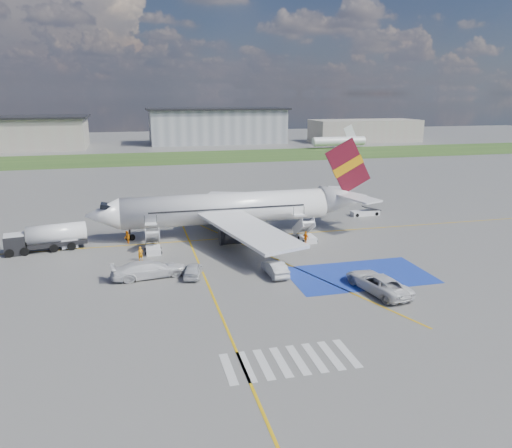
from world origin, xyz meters
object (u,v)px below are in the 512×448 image
at_px(fuel_tanker, 47,240).
at_px(belt_loader, 365,213).
at_px(gpu_cart, 69,243).
at_px(van_white_a, 378,280).
at_px(van_white_b, 150,267).
at_px(airliner, 238,208).
at_px(car_silver_b, 275,268).
at_px(car_silver_a, 193,270).

height_order(fuel_tanker, belt_loader, fuel_tanker).
xyz_separation_m(gpu_cart, van_white_a, (28.64, -20.55, 0.41)).
height_order(belt_loader, van_white_b, van_white_b).
distance_m(van_white_a, van_white_b, 21.81).
bearing_deg(fuel_tanker, airliner, -5.83).
xyz_separation_m(fuel_tanker, car_silver_b, (23.09, -14.24, -0.53)).
xyz_separation_m(airliner, belt_loader, (20.41, 5.02, -3.05)).
bearing_deg(belt_loader, gpu_cart, -173.05).
bearing_deg(belt_loader, van_white_a, -116.37).
distance_m(gpu_cart, car_silver_b, 25.18).
bearing_deg(car_silver_a, belt_loader, -130.83).
bearing_deg(fuel_tanker, gpu_cart, -8.17).
height_order(gpu_cart, van_white_a, van_white_a).
relative_size(car_silver_a, van_white_b, 0.72).
bearing_deg(car_silver_b, fuel_tanker, -34.91).
bearing_deg(airliner, belt_loader, 13.83).
bearing_deg(car_silver_a, van_white_a, 168.08).
xyz_separation_m(fuel_tanker, gpu_cart, (2.39, 0.08, -0.59)).
bearing_deg(van_white_b, airliner, -48.55).
relative_size(belt_loader, van_white_b, 0.83).
height_order(van_white_a, van_white_b, van_white_b).
relative_size(fuel_tanker, belt_loader, 1.95).
bearing_deg(van_white_b, belt_loader, -67.62).
distance_m(airliner, gpu_cart, 20.61).
xyz_separation_m(fuel_tanker, van_white_b, (11.03, -11.75, -0.16)).
height_order(gpu_cart, belt_loader, gpu_cart).
relative_size(fuel_tanker, car_silver_b, 2.04).
xyz_separation_m(airliner, fuel_tanker, (-22.75, -1.74, -2.13)).
bearing_deg(van_white_a, fuel_tanker, -43.41).
bearing_deg(car_silver_b, airliner, -92.00).
relative_size(airliner, belt_loader, 7.94).
bearing_deg(fuel_tanker, belt_loader, -1.29).
distance_m(belt_loader, car_silver_b, 29.05).
relative_size(car_silver_b, van_white_b, 0.79).
bearing_deg(belt_loader, fuel_tanker, -173.45).
bearing_deg(car_silver_b, belt_loader, -136.93).
distance_m(car_silver_a, car_silver_b, 8.08).
bearing_deg(van_white_b, fuel_tanker, 35.64).
height_order(airliner, van_white_b, airliner).
relative_size(airliner, van_white_b, 6.59).
height_order(airliner, gpu_cart, airliner).
xyz_separation_m(car_silver_b, van_white_a, (7.93, -6.22, 0.35)).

